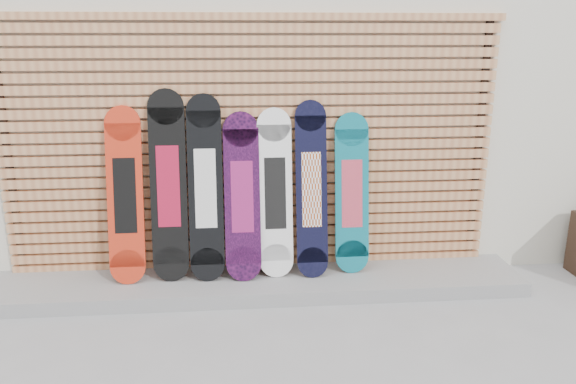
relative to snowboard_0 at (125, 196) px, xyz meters
name	(u,v)px	position (x,y,z in m)	size (l,w,h in m)	color
ground	(278,329)	(1.20, -0.78, -0.84)	(80.00, 80.00, 0.00)	gray
building	(297,61)	(1.70, 2.72, 0.96)	(12.00, 5.00, 3.60)	beige
concrete_step	(255,283)	(1.05, -0.10, -0.78)	(4.60, 0.70, 0.12)	gray
slat_wall	(251,146)	(1.05, 0.19, 0.36)	(4.26, 0.08, 2.29)	#C47F51
snowboard_0	(125,196)	(0.00, 0.00, 0.00)	(0.29, 0.33, 1.45)	red
snowboard_1	(168,186)	(0.35, 0.01, 0.07)	(0.30, 0.30, 1.59)	black
snowboard_2	(206,188)	(0.66, 0.00, 0.05)	(0.29, 0.33, 1.54)	black
snowboard_3	(242,197)	(0.96, -0.01, -0.03)	(0.30, 0.36, 1.39)	black
snowboard_4	(275,193)	(1.24, 0.02, -0.02)	(0.29, 0.30, 1.42)	white
snowboard_5	(311,190)	(1.55, 0.00, 0.01)	(0.27, 0.33, 1.48)	black
snowboard_6	(352,194)	(1.90, 0.03, -0.04)	(0.29, 0.27, 1.37)	#0D6D7E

